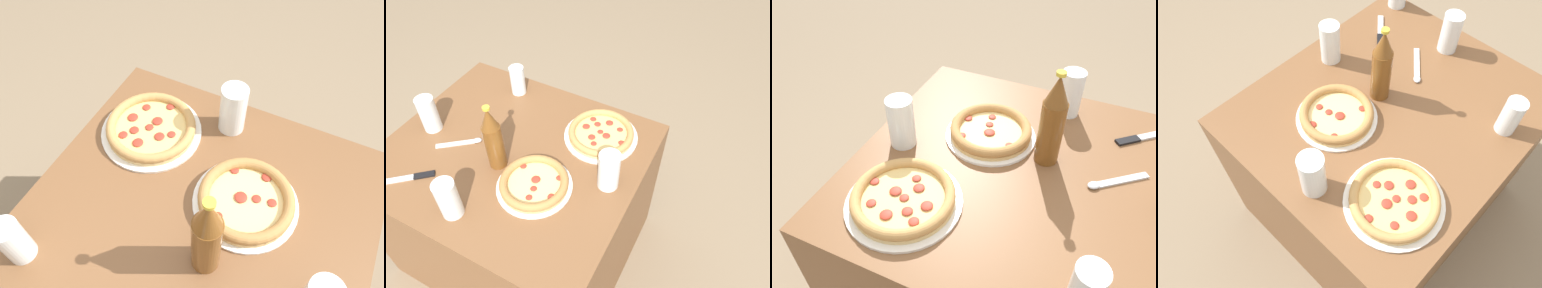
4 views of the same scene
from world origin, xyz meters
The scene contains 11 objects.
ground_plane centered at (0.00, 0.00, 0.00)m, with size 8.00×8.00×0.00m, color #847056.
table centered at (0.00, 0.00, 0.35)m, with size 0.99×0.86×0.70m.
pizza_margherita centered at (0.16, -0.10, 0.72)m, with size 0.27×0.27×0.04m.
pizza_pepperoni centered at (0.27, 0.24, 0.72)m, with size 0.30×0.30×0.04m.
glass_lemonade centered at (-0.19, 0.32, 0.76)m, with size 0.06×0.06×0.13m.
glass_iced_tea centered at (0.39, 0.03, 0.77)m, with size 0.08×0.08×0.15m.
glass_water centered at (-0.02, -0.32, 0.77)m, with size 0.07×0.07×0.15m.
glass_red_wine centered at (-0.37, -0.04, 0.77)m, with size 0.07×0.07×0.15m.
beer_bottle centered at (-0.01, -0.07, 0.84)m, with size 0.07×0.07×0.28m.
knife centered at (-0.26, -0.28, 0.71)m, with size 0.16×0.14×0.01m.
spoon centered at (-0.20, -0.05, 0.71)m, with size 0.15×0.13×0.01m.
Camera 2 is at (0.68, -0.74, 1.78)m, focal length 35.00 mm.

